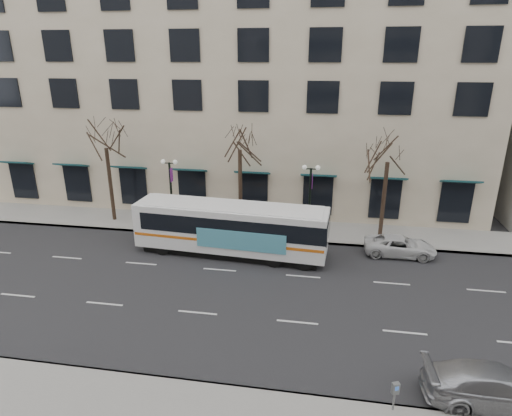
% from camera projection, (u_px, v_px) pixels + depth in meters
% --- Properties ---
extents(ground, '(160.00, 160.00, 0.00)m').
position_uv_depth(ground, '(210.00, 289.00, 23.54)').
color(ground, black).
rests_on(ground, ground).
extents(sidewalk_far, '(80.00, 4.00, 0.15)m').
position_uv_depth(sidewalk_far, '(309.00, 231.00, 31.11)').
color(sidewalk_far, gray).
rests_on(sidewalk_far, ground).
extents(building_hotel, '(40.00, 20.00, 24.00)m').
position_uv_depth(building_hotel, '(244.00, 57.00, 39.30)').
color(building_hotel, '#BCAC8F').
rests_on(building_hotel, ground).
extents(tree_far_left, '(3.60, 3.60, 8.34)m').
position_uv_depth(tree_far_left, '(105.00, 135.00, 30.99)').
color(tree_far_left, black).
rests_on(tree_far_left, ground).
extents(tree_far_mid, '(3.60, 3.60, 8.55)m').
position_uv_depth(tree_far_mid, '(240.00, 136.00, 29.39)').
color(tree_far_mid, black).
rests_on(tree_far_mid, ground).
extents(tree_far_right, '(3.60, 3.60, 8.06)m').
position_uv_depth(tree_far_right, '(389.00, 148.00, 28.02)').
color(tree_far_right, black).
rests_on(tree_far_right, ground).
extents(lamp_post_left, '(1.22, 0.45, 5.21)m').
position_uv_depth(lamp_post_left, '(171.00, 190.00, 30.93)').
color(lamp_post_left, black).
rests_on(lamp_post_left, ground).
extents(lamp_post_right, '(1.22, 0.45, 5.21)m').
position_uv_depth(lamp_post_right, '(310.00, 197.00, 29.40)').
color(lamp_post_right, black).
rests_on(lamp_post_right, ground).
extents(city_bus, '(12.44, 3.54, 3.33)m').
position_uv_depth(city_bus, '(232.00, 228.00, 27.17)').
color(city_bus, white).
rests_on(city_bus, ground).
extents(silver_car, '(5.14, 2.28, 1.47)m').
position_uv_depth(silver_car, '(494.00, 386.00, 15.66)').
color(silver_car, '#AAACB2').
rests_on(silver_car, ground).
extents(white_pickup, '(4.50, 2.09, 1.25)m').
position_uv_depth(white_pickup, '(400.00, 246.00, 27.42)').
color(white_pickup, silver).
rests_on(white_pickup, ground).
extents(pay_station, '(0.30, 0.25, 1.18)m').
position_uv_depth(pay_station, '(395.00, 391.00, 15.08)').
color(pay_station, slate).
rests_on(pay_station, sidewalk_near).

